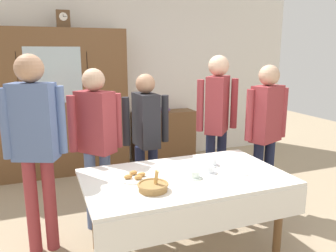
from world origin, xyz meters
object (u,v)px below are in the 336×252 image
at_px(person_beside_shelf, 217,115).
at_px(bread_basket, 153,186).
at_px(book_stack, 164,110).
at_px(person_near_right_end, 96,134).
at_px(bookshelf_low, 164,136).
at_px(tea_cup_center, 195,175).
at_px(wall_cabinet, 55,104).
at_px(person_by_cabinet, 35,135).
at_px(mantel_clock, 63,19).
at_px(tea_cup_far_right, 213,162).
at_px(tea_cup_near_left, 210,170).
at_px(spoon_mid_left, 260,168).
at_px(spoon_far_left, 246,175).
at_px(dining_table, 186,188).
at_px(person_behind_table_right, 266,124).
at_px(pastry_plate, 135,177).
at_px(person_behind_table_left, 146,131).
at_px(spoon_front_edge, 173,166).

bearing_deg(person_beside_shelf, bread_basket, -136.92).
relative_size(book_stack, person_beside_shelf, 0.12).
distance_m(book_stack, person_near_right_end, 2.32).
relative_size(bookshelf_low, tea_cup_center, 7.88).
xyz_separation_m(wall_cabinet, person_by_cabinet, (-0.27, -2.04, 0.04)).
bearing_deg(mantel_clock, person_by_cabinet, -102.55).
bearing_deg(tea_cup_far_right, person_beside_shelf, 58.47).
height_order(tea_cup_near_left, spoon_mid_left, tea_cup_near_left).
relative_size(book_stack, tea_cup_far_right, 1.64).
bearing_deg(bread_basket, person_by_cabinet, 138.52).
relative_size(mantel_clock, spoon_far_left, 2.02).
distance_m(tea_cup_center, person_beside_shelf, 1.24).
relative_size(dining_table, tea_cup_center, 13.21).
bearing_deg(tea_cup_near_left, wall_cabinet, 113.58).
distance_m(wall_cabinet, book_stack, 1.69).
bearing_deg(dining_table, tea_cup_far_right, 27.60).
relative_size(person_behind_table_right, person_by_cabinet, 0.93).
relative_size(bookshelf_low, pastry_plate, 3.66).
height_order(dining_table, bread_basket, bread_basket).
height_order(wall_cabinet, person_behind_table_left, wall_cabinet).
distance_m(bookshelf_low, tea_cup_center, 2.81).
bearing_deg(person_behind_table_left, spoon_far_left, -64.35).
bearing_deg(person_behind_table_right, book_stack, 100.50).
relative_size(spoon_far_left, person_beside_shelf, 0.07).
height_order(spoon_mid_left, person_behind_table_left, person_behind_table_left).
bearing_deg(person_beside_shelf, wall_cabinet, 134.93).
bearing_deg(person_beside_shelf, person_behind_table_left, 176.06).
height_order(tea_cup_near_left, person_behind_table_right, person_behind_table_right).
distance_m(wall_cabinet, tea_cup_near_left, 2.83).
relative_size(wall_cabinet, person_near_right_end, 1.29).
distance_m(dining_table, person_behind_table_right, 1.33).
distance_m(tea_cup_near_left, pastry_plate, 0.65).
bearing_deg(person_behind_table_right, spoon_front_edge, -169.61).
xyz_separation_m(mantel_clock, person_near_right_end, (0.10, -1.79, -1.22)).
xyz_separation_m(spoon_mid_left, person_by_cabinet, (-1.87, 0.61, 0.34)).
bearing_deg(person_behind_table_left, spoon_mid_left, -53.26).
bearing_deg(person_by_cabinet, mantel_clock, 77.45).
relative_size(mantel_clock, spoon_mid_left, 2.02).
height_order(bread_basket, person_behind_table_right, person_behind_table_right).
bearing_deg(spoon_front_edge, wall_cabinet, 111.28).
bearing_deg(tea_cup_near_left, person_beside_shelf, 57.78).
height_order(tea_cup_center, spoon_mid_left, tea_cup_center).
xyz_separation_m(dining_table, tea_cup_far_right, (0.35, 0.18, 0.13)).
distance_m(mantel_clock, pastry_plate, 2.88).
bearing_deg(spoon_far_left, mantel_clock, 113.53).
relative_size(spoon_front_edge, person_by_cabinet, 0.07).
relative_size(tea_cup_far_right, person_behind_table_right, 0.08).
relative_size(mantel_clock, tea_cup_far_right, 1.85).
bearing_deg(mantel_clock, tea_cup_near_left, -69.98).
relative_size(mantel_clock, pastry_plate, 0.86).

